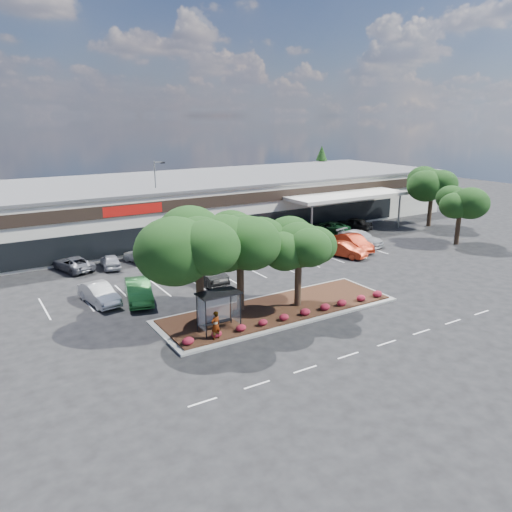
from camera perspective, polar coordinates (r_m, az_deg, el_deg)
ground at (r=34.95m, az=9.04°, el=-7.69°), size 160.00×160.00×0.00m
retail_store at (r=62.69m, az=-11.38°, el=5.67°), size 80.40×25.20×6.25m
landscape_island at (r=36.68m, az=2.58°, el=-6.13°), size 18.00×6.00×0.26m
lane_markings at (r=42.73m, az=-0.20°, el=-3.06°), size 33.12×20.06×0.01m
shrub_row at (r=34.95m, az=4.53°, el=-6.62°), size 17.00×0.80×0.50m
bus_shelter at (r=32.42m, az=-4.42°, el=-5.03°), size 2.75×1.55×2.59m
island_tree_west at (r=32.92m, az=-6.50°, el=-1.26°), size 7.20×7.20×7.89m
island_tree_mid at (r=35.14m, az=-1.82°, el=-0.56°), size 6.60×6.60×7.32m
island_tree_east at (r=36.16m, az=4.88°, el=-0.81°), size 5.80×5.80×6.50m
tree_east_near at (r=59.20m, az=22.21°, el=4.33°), size 5.60×5.60×6.51m
tree_east_far at (r=67.83m, az=19.38°, el=6.40°), size 6.40×6.40×7.62m
conifer_north_east at (r=88.17m, az=7.45°, el=9.56°), size 3.96×3.96×9.00m
person_waiting at (r=31.47m, az=-4.65°, el=-7.89°), size 0.75×0.57×1.86m
light_pole at (r=55.97m, az=-11.17°, el=5.40°), size 1.39×0.86×9.12m
car_0 at (r=39.72m, az=-17.49°, el=-4.14°), size 2.32×4.86×1.54m
car_1 at (r=39.29m, az=-13.27°, el=-3.91°), size 2.95×5.45×1.70m
car_2 at (r=45.93m, az=-6.75°, el=-0.82°), size 2.94×4.88×1.56m
car_3 at (r=42.90m, az=-5.79°, el=-1.86°), size 2.05×5.31×1.72m
car_5 at (r=49.92m, az=2.16°, el=0.50°), size 2.90×5.10×1.34m
car_6 at (r=51.13m, az=10.09°, el=0.72°), size 2.94×4.80×1.49m
car_7 at (r=53.74m, az=11.13°, el=1.51°), size 2.50×5.32×1.69m
car_8 at (r=56.23m, az=11.86°, el=2.02°), size 3.56×5.74×1.55m
car_9 at (r=48.87m, az=-20.18°, el=-0.82°), size 3.41×5.20×1.33m
car_10 at (r=48.63m, az=-16.29°, el=-0.56°), size 2.06×4.06×1.32m
car_11 at (r=49.59m, az=-12.90°, el=0.10°), size 3.10×4.73×1.50m
car_12 at (r=50.33m, az=-7.21°, el=0.55°), size 1.69×4.34×1.41m
car_13 at (r=53.08m, az=-4.02°, el=1.59°), size 2.74×5.93×1.68m
car_14 at (r=54.19m, az=1.79°, el=1.75°), size 3.46×5.12×1.38m
car_15 at (r=60.05m, az=6.07°, el=3.05°), size 3.60×5.08×1.37m
car_16 at (r=61.20m, az=8.23°, el=3.26°), size 4.22×5.81×1.47m
car_17 at (r=63.45m, az=11.01°, el=3.65°), size 3.55×5.14×1.62m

